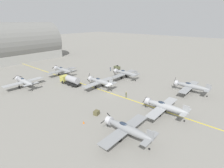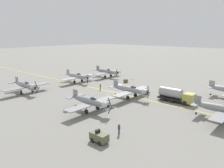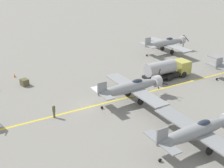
% 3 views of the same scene
% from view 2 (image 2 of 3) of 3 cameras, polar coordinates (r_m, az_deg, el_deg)
% --- Properties ---
extents(ground_plane, '(400.00, 400.00, 0.00)m').
position_cam_2_polar(ground_plane, '(55.39, 1.38, -2.41)').
color(ground_plane, gray).
extents(taxiway_stripe, '(0.30, 160.00, 0.01)m').
position_cam_2_polar(taxiway_stripe, '(55.38, 1.38, -2.40)').
color(taxiway_stripe, yellow).
rests_on(taxiway_stripe, ground).
extents(airplane_near_left, '(12.00, 9.98, 3.65)m').
position_cam_2_polar(airplane_near_left, '(75.13, -1.25, 3.27)').
color(airplane_near_left, gray).
rests_on(airplane_near_left, ground).
extents(airplane_far_center, '(12.00, 9.98, 3.65)m').
position_cam_2_polar(airplane_far_center, '(42.46, 27.10, -5.90)').
color(airplane_far_center, gray).
rests_on(airplane_far_center, ground).
extents(airplane_near_center, '(12.00, 9.98, 3.65)m').
position_cam_2_polar(airplane_near_center, '(67.86, -9.05, 2.06)').
color(airplane_near_center, '#989B9D').
rests_on(airplane_near_center, ground).
extents(airplane_mid_center, '(12.00, 9.98, 3.73)m').
position_cam_2_polar(airplane_mid_center, '(50.95, 4.88, -1.49)').
color(airplane_mid_center, gray).
rests_on(airplane_mid_center, ground).
extents(airplane_mid_right, '(12.00, 9.98, 3.69)m').
position_cam_2_polar(airplane_mid_right, '(42.24, -5.59, -4.57)').
color(airplane_mid_right, gray).
rests_on(airplane_mid_right, ground).
extents(airplane_near_right, '(12.00, 9.98, 3.72)m').
position_cam_2_polar(airplane_near_right, '(59.19, -21.63, -0.32)').
color(airplane_near_right, gray).
rests_on(airplane_near_right, ground).
extents(fuel_tanker, '(2.68, 8.00, 2.98)m').
position_cam_2_polar(fuel_tanker, '(50.06, 16.45, -2.84)').
color(fuel_tanker, black).
rests_on(fuel_tanker, ground).
extents(tow_tractor, '(1.57, 2.60, 1.79)m').
position_cam_2_polar(tow_tractor, '(31.14, -3.38, -13.61)').
color(tow_tractor, '#515638').
rests_on(tow_tractor, ground).
extents(ground_crew_walking, '(0.37, 0.37, 1.71)m').
position_cam_2_polar(ground_crew_walking, '(58.47, -3.06, -0.65)').
color(ground_crew_walking, '#515638').
rests_on(ground_crew_walking, ground).
extents(ground_crew_inspecting, '(0.37, 0.37, 1.70)m').
position_cam_2_polar(ground_crew_inspecting, '(33.20, 1.84, -11.56)').
color(ground_crew_inspecting, '#334256').
rests_on(ground_crew_inspecting, ground).
extents(supply_crate_by_tanker, '(1.37, 1.21, 0.99)m').
position_cam_2_polar(supply_crate_by_tanker, '(67.40, 3.61, 0.80)').
color(supply_crate_by_tanker, brown).
rests_on(supply_crate_by_tanker, ground).
extents(traffic_cone, '(0.36, 0.36, 0.55)m').
position_cam_2_polar(traffic_cone, '(70.98, 5.34, 1.21)').
color(traffic_cone, orange).
rests_on(traffic_cone, ground).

